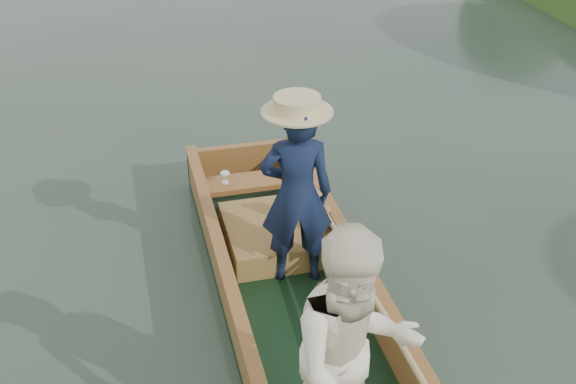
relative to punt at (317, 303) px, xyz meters
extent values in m
plane|color=#283D30|center=(0.01, 0.23, -0.57)|extent=(120.00, 120.00, 0.00)
cube|color=black|center=(0.01, 0.23, -0.53)|extent=(1.10, 5.00, 0.08)
cube|color=#99642F|center=(-0.50, 0.23, -0.33)|extent=(0.08, 5.00, 0.32)
cube|color=#99642F|center=(0.52, 0.23, -0.33)|extent=(0.08, 5.00, 0.32)
cube|color=#99642F|center=(0.01, 2.69, -0.33)|extent=(1.10, 0.08, 0.32)
cube|color=#99642F|center=(-0.50, 0.23, -0.15)|extent=(0.10, 5.00, 0.04)
cube|color=#99642F|center=(0.52, 0.23, -0.15)|extent=(0.10, 5.00, 0.04)
cube|color=#99642F|center=(0.01, 2.13, -0.27)|extent=(0.94, 0.30, 0.05)
imported|color=#121D3A|center=(0.10, 0.94, 0.28)|extent=(0.61, 0.45, 1.54)
cylinder|color=beige|center=(0.10, 0.94, 1.01)|extent=(0.52, 0.52, 0.12)
imported|color=white|center=(-0.07, -0.91, 0.35)|extent=(0.88, 0.72, 1.67)
cube|color=#A56635|center=(0.04, 1.39, -0.38)|extent=(0.85, 0.90, 0.22)
sphere|color=#A77F58|center=(0.35, 1.29, -0.15)|extent=(0.22, 0.22, 0.22)
sphere|color=#A77F58|center=(0.35, 1.28, 0.01)|extent=(0.16, 0.16, 0.16)
sphere|color=#A77F58|center=(0.29, 1.28, 0.08)|extent=(0.06, 0.06, 0.06)
sphere|color=#A77F58|center=(0.41, 1.28, 0.08)|extent=(0.06, 0.06, 0.06)
sphere|color=#A77F58|center=(0.35, 1.22, 0.00)|extent=(0.07, 0.07, 0.07)
sphere|color=#A77F58|center=(0.25, 1.27, -0.12)|extent=(0.08, 0.08, 0.08)
sphere|color=#A77F58|center=(0.44, 1.27, -0.12)|extent=(0.08, 0.08, 0.08)
sphere|color=#A77F58|center=(0.29, 1.26, -0.24)|extent=(0.09, 0.09, 0.09)
sphere|color=#A77F58|center=(0.40, 1.26, -0.24)|extent=(0.09, 0.09, 0.09)
cylinder|color=silver|center=(-0.27, 2.13, -0.24)|extent=(0.07, 0.07, 0.01)
cylinder|color=silver|center=(-0.27, 2.13, -0.20)|extent=(0.01, 0.01, 0.08)
ellipsoid|color=silver|center=(-0.27, 2.13, -0.14)|extent=(0.09, 0.09, 0.05)
cylinder|color=tan|center=(0.44, 0.39, -0.11)|extent=(0.04, 3.86, 0.18)
camera|label=1|loc=(-1.10, -3.58, 3.14)|focal=45.00mm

